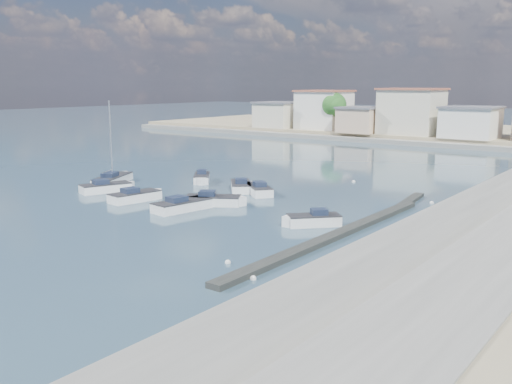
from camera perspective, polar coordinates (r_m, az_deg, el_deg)
ground at (r=69.72m, az=15.06°, el=1.73°), size 400.00×400.00×0.00m
breakwater at (r=42.46m, az=9.69°, el=-3.48°), size 2.00×31.02×0.35m
far_shore_quay at (r=98.89m, az=21.91°, el=4.13°), size 160.00×2.50×0.80m
motorboat_a at (r=48.58m, az=-7.15°, el=-1.35°), size 2.78×5.83×1.48m
motorboat_b at (r=53.13m, az=-11.78°, el=-0.45°), size 2.61×5.36×1.48m
motorboat_c at (r=55.47m, az=0.17°, el=0.25°), size 4.78×4.33×1.48m
motorboat_d at (r=43.08m, az=5.52°, el=-2.88°), size 3.89×3.98×1.48m
motorboat_e at (r=58.24m, az=-14.56°, el=0.41°), size 3.43×5.43×1.48m
motorboat_f at (r=57.24m, az=-1.54°, el=0.58°), size 4.42×4.68×1.48m
motorboat_g at (r=62.14m, az=-5.45°, el=1.34°), size 3.89×4.23×1.48m
motorboat_h at (r=50.22m, az=-4.04°, el=-0.89°), size 5.11×4.11×1.48m
sailboat at (r=63.18m, az=-14.04°, el=1.25°), size 4.63×6.58×9.00m
mooring_buoys at (r=42.83m, az=10.22°, el=-3.54°), size 15.96×31.78×0.36m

